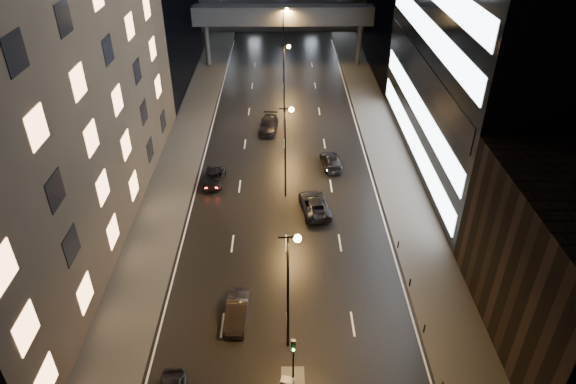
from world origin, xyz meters
name	(u,v)px	position (x,y,z in m)	size (l,w,h in m)	color
ground	(285,144)	(0.00, 40.00, 0.00)	(160.00, 160.00, 0.00)	black
sidewalk_left	(179,164)	(-12.50, 35.00, 0.07)	(5.00, 110.00, 0.15)	#383533
sidewalk_right	(391,162)	(12.50, 35.00, 0.07)	(5.00, 110.00, 0.15)	#383533
skybridge	(283,16)	(0.00, 70.00, 8.34)	(30.00, 3.00, 10.00)	#333335
traffic_signal_near	(293,356)	(0.30, 4.49, 3.09)	(0.28, 0.34, 4.40)	black
bollard_row	(432,356)	(10.20, 6.50, 0.45)	(0.12, 25.12, 0.90)	black
streetlight_near	(290,279)	(0.16, 8.00, 6.50)	(1.45, 0.50, 10.15)	black
streetlight_mid_a	(287,141)	(0.16, 28.00, 6.50)	(1.45, 0.50, 10.15)	black
streetlight_mid_b	(285,72)	(0.16, 48.00, 6.50)	(1.45, 0.50, 10.15)	black
streetlight_far	(284,30)	(0.16, 68.00, 6.50)	(1.45, 0.50, 10.15)	black
car_away_b	(237,311)	(-3.87, 10.71, 0.76)	(1.62, 4.64, 1.53)	black
car_away_c	(213,178)	(-7.89, 30.69, 0.65)	(2.17, 4.71, 1.31)	black
car_away_d	(269,125)	(-2.09, 43.94, 0.80)	(2.23, 5.48, 1.59)	black
car_toward_a	(315,204)	(2.92, 25.24, 0.79)	(2.63, 5.69, 1.58)	black
car_toward_b	(331,161)	(5.34, 34.25, 0.73)	(2.05, 5.04, 1.46)	black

